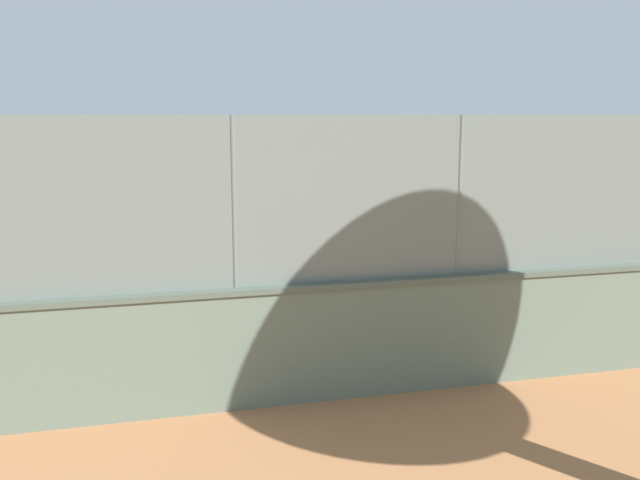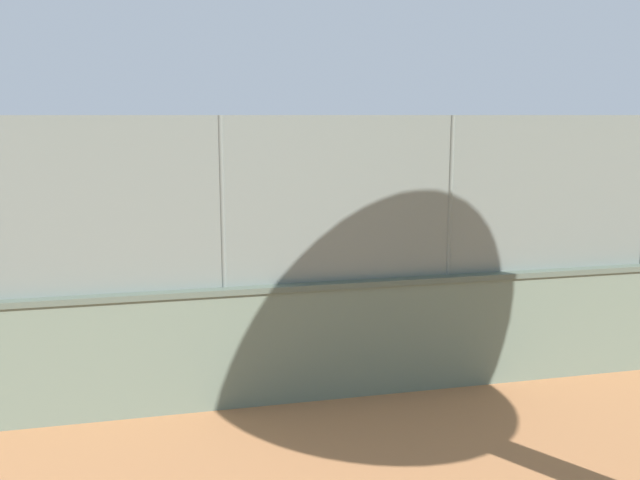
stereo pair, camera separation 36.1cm
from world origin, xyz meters
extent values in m
plane|color=#A36B42|center=(0.00, 0.00, 0.00)|extent=(260.00, 260.00, 0.00)
cube|color=slate|center=(-0.02, 13.86, 0.81)|extent=(23.30, 0.87, 1.61)
cube|color=#4D594D|center=(-0.02, 13.86, 1.65)|extent=(23.30, 0.93, 0.08)
cube|color=slate|center=(-0.02, 13.86, 2.84)|extent=(22.83, 0.53, 2.30)
cylinder|color=slate|center=(1.61, 13.82, 2.84)|extent=(0.07, 0.07, 2.30)
cylinder|color=slate|center=(4.87, 13.75, 2.84)|extent=(0.07, 0.07, 2.30)
cylinder|color=black|center=(1.02, -0.12, 0.41)|extent=(0.19, 0.19, 0.83)
cylinder|color=black|center=(0.83, -0.19, 0.41)|extent=(0.19, 0.19, 0.83)
cylinder|color=white|center=(0.92, -0.16, 1.13)|extent=(0.44, 0.44, 0.61)
cylinder|color=#936B4C|center=(1.19, 0.00, 1.26)|extent=(0.30, 0.57, 0.17)
cylinder|color=#936B4C|center=(0.52, 0.01, 1.26)|extent=(0.30, 0.57, 0.17)
sphere|color=#936B4C|center=(0.92, -0.16, 1.56)|extent=(0.23, 0.23, 0.23)
cylinder|color=red|center=(0.92, -0.16, 1.66)|extent=(0.32, 0.32, 0.05)
cylinder|color=black|center=(0.46, 0.17, 1.26)|extent=(0.14, 0.29, 0.04)
ellipsoid|color=#333338|center=(0.38, 0.38, 1.26)|extent=(0.14, 0.29, 0.24)
cylinder|color=#B2B2B2|center=(4.10, 4.13, 0.39)|extent=(0.21, 0.21, 0.77)
cylinder|color=#B2B2B2|center=(4.23, 3.97, 0.39)|extent=(0.21, 0.21, 0.77)
cylinder|color=white|center=(4.17, 4.05, 1.06)|extent=(0.48, 0.48, 0.57)
cylinder|color=#D8AD84|center=(3.95, 4.26, 1.17)|extent=(0.49, 0.40, 0.17)
cylinder|color=#D8AD84|center=(4.10, 3.64, 1.17)|extent=(0.49, 0.40, 0.17)
sphere|color=#D8AD84|center=(4.17, 4.05, 1.45)|extent=(0.22, 0.22, 0.22)
cylinder|color=navy|center=(4.17, 4.05, 1.55)|extent=(0.32, 0.32, 0.05)
cylinder|color=black|center=(3.96, 3.53, 1.17)|extent=(0.26, 0.21, 0.04)
ellipsoid|color=#333338|center=(3.79, 3.40, 1.17)|extent=(0.26, 0.21, 0.24)
sphere|color=#3399D8|center=(1.53, 1.76, 1.53)|extent=(0.10, 0.10, 0.10)
sphere|color=orange|center=(4.13, 12.87, 0.10)|extent=(0.19, 0.19, 0.19)
cube|color=#4C6B4C|center=(-0.64, 11.87, 0.45)|extent=(1.61, 0.41, 0.06)
cube|color=#4C6B4C|center=(-0.63, 12.03, 0.67)|extent=(1.60, 0.07, 0.40)
cube|color=#333338|center=(-1.28, 11.88, 0.23)|extent=(0.07, 0.38, 0.45)
cube|color=#333338|center=(0.00, 11.86, 0.23)|extent=(0.07, 0.38, 0.45)
camera|label=1|loc=(6.32, 22.95, 4.00)|focal=39.42mm
camera|label=2|loc=(5.97, 23.05, 4.00)|focal=39.42mm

